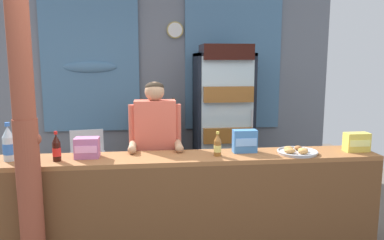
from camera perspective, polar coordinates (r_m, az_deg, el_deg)
name	(u,v)px	position (r m, az deg, el deg)	size (l,w,h in m)	color
ground_plane	(174,224)	(4.17, -2.78, -15.64)	(7.10, 7.10, 0.00)	#665B51
back_wall_curtained	(165,82)	(5.48, -4.09, 5.79)	(4.88, 0.22, 2.76)	slate
stall_counter	(184,198)	(3.34, -1.20, -11.81)	(3.54, 0.44, 0.90)	#935B33
timber_post	(25,126)	(3.09, -24.18, -0.86)	(0.21, 0.18, 2.62)	brown
drink_fridge	(223,110)	(5.07, 4.83, 1.48)	(0.76, 0.70, 1.95)	black
bottle_shelf_rack	(158,141)	(5.20, -5.21, -3.28)	(0.48, 0.28, 1.22)	brown
plastic_lawn_chair	(88,160)	(4.95, -15.68, -5.90)	(0.50, 0.50, 0.86)	silver
shopkeeper	(155,141)	(3.68, -5.64, -3.15)	(0.51, 0.42, 1.54)	#28282D
soda_bottle_water	(9,144)	(3.50, -26.25, -3.38)	(0.10, 0.10, 0.33)	silver
soda_bottle_cola	(57,148)	(3.34, -20.03, -4.12)	(0.07, 0.07, 0.26)	black
soda_bottle_iced_tea	(218,146)	(3.31, 3.93, -3.94)	(0.07, 0.07, 0.22)	brown
snack_box_instant_noodle	(357,142)	(3.80, 23.89, -3.11)	(0.22, 0.12, 0.17)	#EAD14C
snack_box_biscuit	(245,141)	(3.47, 8.07, -3.22)	(0.22, 0.11, 0.21)	#3D75B7
snack_box_wafer	(87,148)	(3.37, -15.77, -4.09)	(0.21, 0.15, 0.18)	#B76699
pastry_tray	(297,151)	(3.53, 15.74, -4.65)	(0.37, 0.37, 0.06)	#BCBCC1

